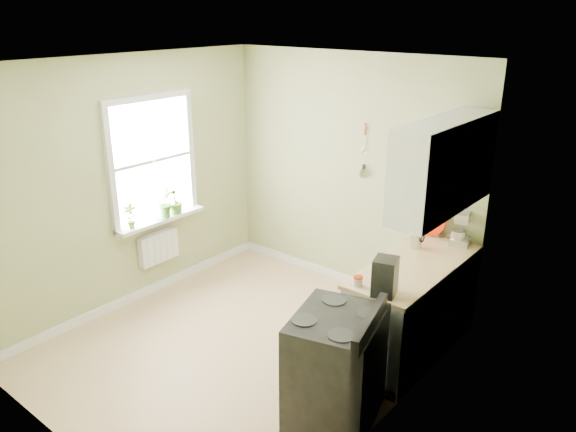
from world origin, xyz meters
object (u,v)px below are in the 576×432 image
Objects in this scene: stand_mixer at (462,228)px; coffee_maker at (385,277)px; stove at (336,367)px; kettle at (417,239)px.

coffee_maker is at bearing -91.77° from stand_mixer.
stand_mixer is (0.12, 1.98, 0.60)m from stove.
stand_mixer reaches higher than kettle.
kettle is (-0.16, 1.57, 0.54)m from stove.
stove is at bearing -93.45° from stand_mixer.
kettle is 1.05m from coffee_maker.
stove is 0.82m from coffee_maker.
coffee_maker is at bearing 82.26° from stove.
stand_mixer is 1.43m from coffee_maker.
coffee_maker is (0.23, -1.02, 0.06)m from kettle.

